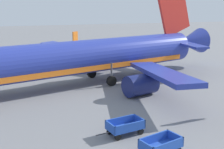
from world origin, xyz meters
name	(u,v)px	position (x,y,z in m)	size (l,w,h in m)	color
airplane	(90,57)	(0.11, 21.57, 3.05)	(36.93, 29.98, 11.34)	#28389E
baggage_cart_fourth_in_row	(161,145)	(0.58, 4.27, 0.60)	(3.61, 2.09, 1.07)	#234CB2
baggage_cart_far_end	(125,126)	(-0.56, 7.58, 0.60)	(3.63, 1.92, 1.07)	#234CB2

